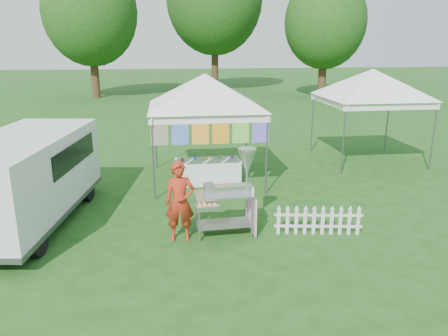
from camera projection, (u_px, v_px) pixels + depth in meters
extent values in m
plane|color=#1A4714|center=(221.00, 230.00, 9.20)|extent=(120.00, 120.00, 0.00)
cylinder|color=#59595E|center=(153.00, 159.00, 10.71)|extent=(0.04, 0.04, 2.10)
cylinder|color=#59595E|center=(266.00, 155.00, 11.07)|extent=(0.04, 0.04, 2.10)
cylinder|color=#59595E|center=(155.00, 135.00, 13.42)|extent=(0.04, 0.04, 2.10)
cylinder|color=#59595E|center=(246.00, 133.00, 13.77)|extent=(0.04, 0.04, 2.10)
cube|color=white|center=(210.00, 119.00, 10.63)|extent=(3.00, 0.03, 0.22)
cube|color=white|center=(201.00, 104.00, 13.33)|extent=(3.00, 0.03, 0.22)
pyramid|color=white|center=(205.00, 73.00, 11.70)|extent=(4.24, 4.24, 0.90)
cylinder|color=#59595E|center=(210.00, 116.00, 10.60)|extent=(3.00, 0.03, 0.03)
cube|color=#FF9B0D|center=(159.00, 131.00, 10.54)|extent=(0.42, 0.01, 0.70)
cube|color=#172DBF|center=(180.00, 131.00, 10.61)|extent=(0.42, 0.01, 0.70)
cube|color=#F94C1B|center=(200.00, 130.00, 10.67)|extent=(0.42, 0.01, 0.70)
cube|color=#E44519|center=(221.00, 130.00, 10.73)|extent=(0.42, 0.01, 0.70)
cube|color=#178E48|center=(241.00, 129.00, 10.79)|extent=(0.42, 0.01, 0.70)
cube|color=purple|center=(260.00, 129.00, 10.86)|extent=(0.42, 0.01, 0.70)
cylinder|color=#59595E|center=(343.00, 140.00, 12.83)|extent=(0.04, 0.04, 2.10)
cylinder|color=#59595E|center=(433.00, 137.00, 13.19)|extent=(0.04, 0.04, 2.10)
cylinder|color=#59595E|center=(312.00, 123.00, 15.54)|extent=(0.04, 0.04, 2.10)
cylinder|color=#59595E|center=(387.00, 121.00, 15.89)|extent=(0.04, 0.04, 2.10)
cube|color=white|center=(392.00, 106.00, 12.75)|extent=(3.00, 0.03, 0.22)
cube|color=white|center=(352.00, 95.00, 15.45)|extent=(3.00, 0.03, 0.22)
pyramid|color=white|center=(373.00, 69.00, 13.82)|extent=(4.24, 4.24, 0.90)
cylinder|color=#59595E|center=(393.00, 104.00, 12.72)|extent=(3.00, 0.03, 0.03)
cylinder|color=#382114|center=(95.00, 70.00, 30.76)|extent=(0.56, 0.56, 3.96)
ellipsoid|color=#2B651C|center=(90.00, 11.00, 29.70)|extent=(6.40, 6.40, 7.36)
cylinder|color=#382114|center=(215.00, 60.00, 35.59)|extent=(0.56, 0.56, 4.84)
cylinder|color=#382114|center=(322.00, 73.00, 30.93)|extent=(0.56, 0.56, 3.52)
ellipsoid|color=#2B651C|center=(325.00, 22.00, 29.98)|extent=(5.60, 5.60, 6.44)
cylinder|color=gray|center=(199.00, 221.00, 8.53)|extent=(0.04, 0.04, 0.87)
cylinder|color=gray|center=(252.00, 217.00, 8.71)|extent=(0.04, 0.04, 0.87)
cylinder|color=gray|center=(196.00, 212.00, 8.98)|extent=(0.04, 0.04, 0.87)
cylinder|color=gray|center=(246.00, 209.00, 9.16)|extent=(0.04, 0.04, 0.87)
cube|color=gray|center=(224.00, 224.00, 8.90)|extent=(1.13, 0.60, 0.01)
cube|color=#B7B7BC|center=(224.00, 194.00, 8.72)|extent=(1.19, 0.64, 0.04)
cube|color=#B7B7BC|center=(232.00, 189.00, 8.77)|extent=(0.83, 0.28, 0.14)
cube|color=gray|center=(209.00, 189.00, 8.69)|extent=(0.20, 0.22, 0.21)
cylinder|color=gray|center=(247.00, 172.00, 8.73)|extent=(0.05, 0.05, 0.87)
cone|color=#B7B7BC|center=(247.00, 160.00, 8.67)|extent=(0.36, 0.36, 0.39)
cylinder|color=#B7B7BC|center=(247.00, 150.00, 8.61)|extent=(0.38, 0.38, 0.06)
cube|color=#B7B7BC|center=(207.00, 207.00, 8.34)|extent=(0.48, 0.31, 0.10)
cube|color=#FFABD5|center=(252.00, 213.00, 8.95)|extent=(0.06, 0.72, 0.78)
cube|color=white|center=(253.00, 192.00, 8.53)|extent=(0.02, 0.14, 0.17)
imported|color=#9E2713|center=(180.00, 202.00, 8.52)|extent=(0.60, 0.40, 1.60)
cube|color=silver|center=(24.00, 174.00, 9.19)|extent=(2.47, 4.79, 1.60)
cube|color=#59595E|center=(28.00, 210.00, 9.41)|extent=(2.49, 4.84, 0.11)
cube|color=silver|center=(60.00, 167.00, 11.18)|extent=(1.81, 0.88, 0.82)
cube|color=black|center=(75.00, 154.00, 9.62)|extent=(0.38, 2.49, 0.50)
cube|color=black|center=(63.00, 138.00, 11.32)|extent=(1.54, 0.25, 0.50)
cylinder|color=black|center=(37.00, 240.00, 7.99)|extent=(0.29, 0.65, 0.62)
cylinder|color=black|center=(22.00, 188.00, 10.83)|extent=(0.29, 0.65, 0.62)
cylinder|color=black|center=(87.00, 189.00, 10.81)|extent=(0.29, 0.65, 0.62)
cube|color=silver|center=(279.00, 221.00, 8.91)|extent=(0.07, 0.03, 0.56)
cube|color=silver|center=(287.00, 221.00, 8.91)|extent=(0.07, 0.03, 0.56)
cube|color=silver|center=(296.00, 221.00, 8.90)|extent=(0.07, 0.03, 0.56)
cube|color=silver|center=(305.00, 221.00, 8.90)|extent=(0.07, 0.03, 0.56)
cube|color=silver|center=(314.00, 222.00, 8.90)|extent=(0.07, 0.03, 0.56)
cube|color=silver|center=(323.00, 222.00, 8.89)|extent=(0.07, 0.03, 0.56)
cube|color=silver|center=(332.00, 222.00, 8.89)|extent=(0.07, 0.03, 0.56)
cube|color=silver|center=(340.00, 222.00, 8.89)|extent=(0.07, 0.03, 0.56)
cube|color=silver|center=(349.00, 222.00, 8.89)|extent=(0.07, 0.03, 0.56)
cube|color=silver|center=(358.00, 222.00, 8.88)|extent=(0.07, 0.03, 0.56)
cube|color=silver|center=(318.00, 226.00, 8.92)|extent=(1.78, 0.29, 0.05)
cube|color=silver|center=(319.00, 215.00, 8.86)|extent=(1.78, 0.29, 0.05)
cube|color=white|center=(208.00, 171.00, 12.17)|extent=(1.80, 0.70, 0.68)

